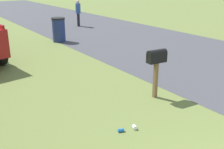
{
  "coord_description": "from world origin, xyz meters",
  "views": [
    {
      "loc": [
        -0.5,
        3.08,
        2.89
      ],
      "look_at": [
        3.79,
        0.13,
        1.05
      ],
      "focal_mm": 44.93,
      "sensor_mm": 36.0,
      "label": 1
    }
  ],
  "objects": [
    {
      "name": "road_asphalt",
      "position": [
        6.0,
        -5.34,
        0.0
      ],
      "size": [
        60.0,
        6.59,
        0.01
      ],
      "primitive_type": "cube",
      "color": "#47474C",
      "rests_on": "ground"
    },
    {
      "name": "mailbox",
      "position": [
        4.23,
        -1.49,
        0.98
      ],
      "size": [
        0.24,
        0.51,
        1.23
      ],
      "rotation": [
        0.0,
        0.0,
        -0.09
      ],
      "color": "brown",
      "rests_on": "ground"
    },
    {
      "name": "trash_bin",
      "position": [
        11.48,
        -2.19,
        0.56
      ],
      "size": [
        0.61,
        0.61,
        1.1
      ],
      "color": "navy",
      "rests_on": "ground"
    },
    {
      "name": "pedestrian",
      "position": [
        14.72,
        -4.93,
        0.9
      ],
      "size": [
        0.47,
        0.3,
        1.56
      ],
      "rotation": [
        0.0,
        0.0,
        4.42
      ],
      "color": "black",
      "rests_on": "ground"
    },
    {
      "name": "litter_can_midfield_a",
      "position": [
        3.36,
        0.21,
        0.03
      ],
      "size": [
        0.1,
        0.14,
        0.07
      ],
      "primitive_type": "cylinder",
      "rotation": [
        0.0,
        1.57,
        1.22
      ],
      "color": "blue",
      "rests_on": "ground"
    },
    {
      "name": "litter_cup_far_scatter",
      "position": [
        3.29,
        -0.08,
        0.04
      ],
      "size": [
        0.12,
        0.11,
        0.08
      ],
      "primitive_type": "cylinder",
      "rotation": [
        0.0,
        1.57,
        2.8
      ],
      "color": "white",
      "rests_on": "ground"
    }
  ]
}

